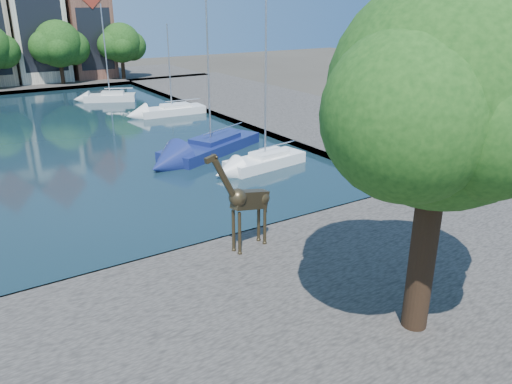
% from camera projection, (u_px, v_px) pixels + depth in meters
% --- Properties ---
extents(ground, '(160.00, 160.00, 0.00)m').
position_uv_depth(ground, '(101.00, 281.00, 19.56)').
color(ground, '#38332B').
rests_on(ground, ground).
extents(water_basin, '(38.00, 50.00, 0.08)m').
position_uv_depth(water_basin, '(10.00, 144.00, 38.46)').
color(water_basin, black).
rests_on(water_basin, ground).
extents(near_quay, '(50.00, 14.00, 0.50)m').
position_uv_depth(near_quay, '(173.00, 382.00, 13.95)').
color(near_quay, '#524D47').
rests_on(near_quay, ground).
extents(right_quay, '(14.00, 52.00, 0.50)m').
position_uv_depth(right_quay, '(276.00, 107.00, 50.97)').
color(right_quay, '#524D47').
rests_on(right_quay, ground).
extents(plane_tree, '(8.32, 6.40, 10.62)m').
position_uv_depth(plane_tree, '(446.00, 102.00, 13.57)').
color(plane_tree, '#332114').
rests_on(plane_tree, near_quay).
extents(townhouse_east_mid, '(6.43, 9.18, 16.65)m').
position_uv_depth(townhouse_east_mid, '(34.00, 20.00, 65.09)').
color(townhouse_east_mid, beige).
rests_on(townhouse_east_mid, far_quay).
extents(townhouse_east_end, '(5.44, 9.18, 14.43)m').
position_uv_depth(townhouse_east_end, '(85.00, 27.00, 68.72)').
color(townhouse_east_end, brown).
rests_on(townhouse_east_end, far_quay).
extents(far_tree_east, '(7.54, 5.80, 7.84)m').
position_uv_depth(far_tree_east, '(59.00, 45.00, 62.59)').
color(far_tree_east, '#332114').
rests_on(far_tree_east, far_quay).
extents(far_tree_far_east, '(6.76, 5.20, 7.36)m').
position_uv_depth(far_tree_far_east, '(122.00, 44.00, 66.66)').
color(far_tree_far_east, '#332114').
rests_on(far_tree_far_east, far_quay).
extents(giraffe_statue, '(3.11, 0.84, 4.44)m').
position_uv_depth(giraffe_statue, '(246.00, 200.00, 20.28)').
color(giraffe_statue, '#3D321E').
rests_on(giraffe_statue, near_quay).
extents(sailboat_right_a, '(5.83, 2.71, 10.56)m').
position_uv_depth(sailboat_right_a, '(265.00, 159.00, 32.76)').
color(sailboat_right_a, white).
rests_on(sailboat_right_a, water_basin).
extents(sailboat_right_b, '(8.86, 6.16, 11.14)m').
position_uv_depth(sailboat_right_b, '(211.00, 144.00, 36.07)').
color(sailboat_right_b, navy).
rests_on(sailboat_right_b, water_basin).
extents(sailboat_right_c, '(6.37, 2.55, 8.38)m').
position_uv_depth(sailboat_right_c, '(172.00, 109.00, 48.33)').
color(sailboat_right_c, white).
rests_on(sailboat_right_c, water_basin).
extents(sailboat_right_d, '(5.70, 3.95, 10.11)m').
position_uv_depth(sailboat_right_d, '(110.00, 96.00, 54.85)').
color(sailboat_right_d, silver).
rests_on(sailboat_right_d, water_basin).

